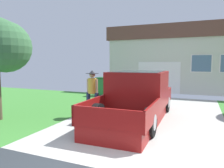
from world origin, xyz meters
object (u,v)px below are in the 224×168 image
person_with_hat (92,90)px  wheeled_trash_bin (102,86)px  handbag (91,116)px  pickup_truck (137,97)px  house_with_garage (185,59)px  front_yard_tree (1,45)px

person_with_hat → wheeled_trash_bin: (-1.81, 4.71, -0.38)m
handbag → wheeled_trash_bin: size_ratio=0.33×
pickup_truck → wheeled_trash_bin: pickup_truck is taller
handbag → house_with_garage: bearing=76.0°
person_with_hat → house_with_garage: house_with_garage is taller
pickup_truck → house_with_garage: house_with_garage is taller
house_with_garage → wheeled_trash_bin: bearing=-131.2°
handbag → wheeled_trash_bin: wheeled_trash_bin is taller
house_with_garage → wheeled_trash_bin: (-4.38, -5.01, -1.68)m
person_with_hat → wheeled_trash_bin: bearing=110.2°
pickup_truck → person_with_hat: (-1.62, -0.39, 0.22)m
handbag → wheeled_trash_bin: bearing=110.7°
house_with_garage → person_with_hat: bearing=-104.9°
house_with_garage → pickup_truck: bearing=-95.8°
person_with_hat → house_with_garage: 10.13m
person_with_hat → front_yard_tree: (-2.88, -1.40, 1.66)m
handbag → front_yard_tree: front_yard_tree is taller
person_with_hat → wheeled_trash_bin: person_with_hat is taller
front_yard_tree → handbag: bearing=20.7°
pickup_truck → person_with_hat: 1.69m
pickup_truck → person_with_hat: bearing=-167.4°
house_with_garage → wheeled_trash_bin: 6.86m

